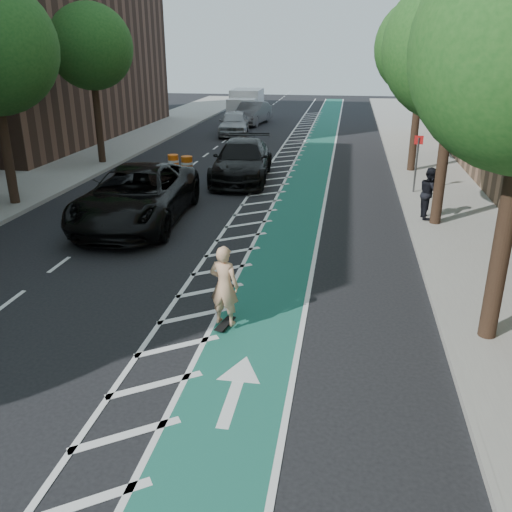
% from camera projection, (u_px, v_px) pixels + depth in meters
% --- Properties ---
extents(ground, '(120.00, 120.00, 0.00)m').
position_uv_depth(ground, '(134.00, 311.00, 12.83)').
color(ground, black).
rests_on(ground, ground).
extents(bike_lane, '(2.00, 90.00, 0.01)m').
position_uv_depth(bike_lane, '(299.00, 203.00, 21.55)').
color(bike_lane, '#1B5E50').
rests_on(bike_lane, ground).
extents(buffer_strip, '(1.40, 90.00, 0.01)m').
position_uv_depth(buffer_strip, '(262.00, 201.00, 21.78)').
color(buffer_strip, silver).
rests_on(buffer_strip, ground).
extents(sidewalk_right, '(5.00, 90.00, 0.15)m').
position_uv_depth(sidewalk_right, '(470.00, 209.00, 20.53)').
color(sidewalk_right, gray).
rests_on(sidewalk_right, ground).
extents(sidewalk_left, '(5.00, 90.00, 0.15)m').
position_uv_depth(sidewalk_left, '(11.00, 189.00, 23.45)').
color(sidewalk_left, gray).
rests_on(sidewalk_left, ground).
extents(curb_right, '(0.12, 90.00, 0.16)m').
position_uv_depth(curb_right, '(404.00, 206.00, 20.90)').
color(curb_right, gray).
rests_on(curb_right, ground).
extents(curb_left, '(0.12, 90.00, 0.16)m').
position_uv_depth(curb_left, '(64.00, 191.00, 23.07)').
color(curb_left, gray).
rests_on(curb_left, ground).
extents(tree_r_c, '(4.20, 4.20, 7.90)m').
position_uv_depth(tree_r_c, '(455.00, 49.00, 16.86)').
color(tree_r_c, '#382619').
rests_on(tree_r_c, ground).
extents(tree_r_d, '(4.20, 4.20, 7.90)m').
position_uv_depth(tree_r_d, '(424.00, 47.00, 24.21)').
color(tree_r_d, '#382619').
rests_on(tree_r_d, ground).
extents(tree_l_d, '(4.20, 4.20, 7.90)m').
position_uv_depth(tree_l_d, '(93.00, 47.00, 26.64)').
color(tree_l_d, '#382619').
rests_on(tree_l_d, ground).
extents(sign_post, '(0.35, 0.08, 2.47)m').
position_uv_depth(sign_post, '(416.00, 163.00, 22.19)').
color(sign_post, '#4C4C4C').
rests_on(sign_post, ground).
extents(skateboard, '(0.36, 0.75, 0.10)m').
position_uv_depth(skateboard, '(225.00, 324.00, 12.08)').
color(skateboard, black).
rests_on(skateboard, ground).
extents(skateboarder, '(0.75, 0.57, 1.83)m').
position_uv_depth(skateboarder, '(224.00, 286.00, 11.74)').
color(skateboarder, tan).
rests_on(skateboarder, skateboard).
extents(suv_near, '(3.61, 7.15, 1.94)m').
position_uv_depth(suv_near, '(137.00, 196.00, 18.91)').
color(suv_near, black).
rests_on(suv_near, ground).
extents(suv_far, '(2.91, 6.29, 1.78)m').
position_uv_depth(suv_far, '(242.00, 161.00, 25.02)').
color(suv_far, black).
rests_on(suv_far, ground).
extents(car_silver, '(2.61, 5.10, 1.66)m').
position_uv_depth(car_silver, '(234.00, 123.00, 37.60)').
color(car_silver, '#9D9EA3').
rests_on(car_silver, ground).
extents(car_grey, '(2.50, 5.41, 1.72)m').
position_uv_depth(car_grey, '(252.00, 113.00, 42.60)').
color(car_grey, '#525257').
rests_on(car_grey, ground).
extents(pedestrian, '(0.77, 0.94, 1.80)m').
position_uv_depth(pedestrian, '(430.00, 193.00, 18.91)').
color(pedestrian, black).
rests_on(pedestrian, sidewalk_right).
extents(box_truck, '(2.56, 5.50, 2.28)m').
position_uv_depth(box_truck, '(246.00, 105.00, 46.92)').
color(box_truck, white).
rests_on(box_truck, ground).
extents(barrel_a, '(0.70, 0.70, 0.95)m').
position_uv_depth(barrel_a, '(152.00, 198.00, 20.65)').
color(barrel_a, '#FF5B0D').
rests_on(barrel_a, ground).
extents(barrel_b, '(0.68, 0.68, 0.93)m').
position_uv_depth(barrel_b, '(187.00, 167.00, 25.96)').
color(barrel_b, '#D8580B').
rests_on(barrel_b, ground).
extents(barrel_c, '(0.65, 0.65, 0.89)m').
position_uv_depth(barrel_c, '(173.00, 164.00, 26.56)').
color(barrel_c, '#FF630D').
rests_on(barrel_c, ground).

